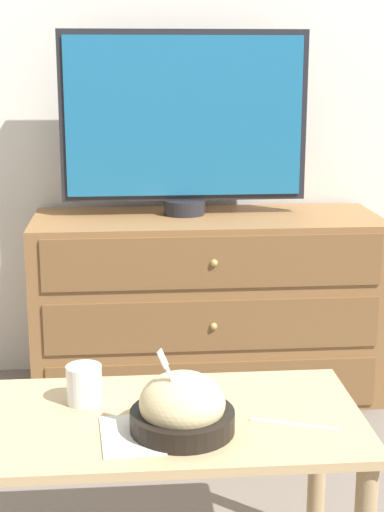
# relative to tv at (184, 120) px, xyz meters

# --- Properties ---
(ground_plane) EXTENTS (12.00, 12.00, 0.00)m
(ground_plane) POSITION_rel_tv_xyz_m (0.15, 0.20, -0.97)
(ground_plane) COLOR #70665B
(wall_back) EXTENTS (12.00, 0.05, 2.60)m
(wall_back) POSITION_rel_tv_xyz_m (0.15, 0.22, 0.33)
(wall_back) COLOR white
(wall_back) RESTS_ON ground_plane
(dresser) EXTENTS (1.21, 0.46, 0.65)m
(dresser) POSITION_rel_tv_xyz_m (0.08, -0.05, -0.65)
(dresser) COLOR olive
(dresser) RESTS_ON ground_plane
(tv) EXTENTS (0.85, 0.15, 0.63)m
(tv) POSITION_rel_tv_xyz_m (0.00, 0.00, 0.00)
(tv) COLOR #232328
(tv) RESTS_ON dresser
(coffee_table) EXTENTS (0.90, 0.46, 0.44)m
(coffee_table) POSITION_rel_tv_xyz_m (-0.16, -1.18, -0.61)
(coffee_table) COLOR tan
(coffee_table) RESTS_ON ground_plane
(takeout_bowl) EXTENTS (0.21, 0.21, 0.18)m
(takeout_bowl) POSITION_rel_tv_xyz_m (-0.10, -1.25, -0.49)
(takeout_bowl) COLOR black
(takeout_bowl) RESTS_ON coffee_table
(drink_cup) EXTENTS (0.08, 0.08, 0.09)m
(drink_cup) POSITION_rel_tv_xyz_m (-0.30, -1.09, -0.50)
(drink_cup) COLOR beige
(drink_cup) RESTS_ON coffee_table
(napkin) EXTENTS (0.20, 0.20, 0.00)m
(napkin) POSITION_rel_tv_xyz_m (-0.17, -1.26, -0.53)
(napkin) COLOR silver
(napkin) RESTS_ON coffee_table
(knife) EXTENTS (0.18, 0.07, 0.01)m
(knife) POSITION_rel_tv_xyz_m (0.13, -1.24, -0.53)
(knife) COLOR white
(knife) RESTS_ON coffee_table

